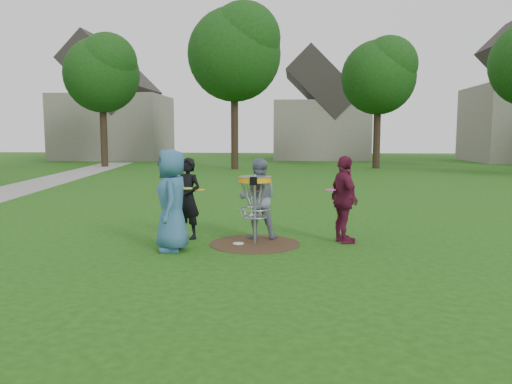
# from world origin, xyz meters

# --- Properties ---
(ground) EXTENTS (100.00, 100.00, 0.00)m
(ground) POSITION_xyz_m (0.00, 0.00, 0.00)
(ground) COLOR #19470F
(ground) RESTS_ON ground
(dirt_patch) EXTENTS (1.80, 1.80, 0.01)m
(dirt_patch) POSITION_xyz_m (0.00, 0.00, 0.00)
(dirt_patch) COLOR #47331E
(dirt_patch) RESTS_ON ground
(concrete_path) EXTENTS (7.75, 39.92, 0.02)m
(concrete_path) POSITION_xyz_m (-10.00, 8.00, 0.01)
(concrete_path) COLOR #9E9E99
(concrete_path) RESTS_ON ground
(player_blue) EXTENTS (0.79, 1.03, 1.89)m
(player_blue) POSITION_xyz_m (-1.49, -0.68, 0.94)
(player_blue) COLOR #305F86
(player_blue) RESTS_ON ground
(player_black) EXTENTS (0.73, 0.64, 1.68)m
(player_black) POSITION_xyz_m (-1.42, 0.41, 0.84)
(player_black) COLOR black
(player_black) RESTS_ON ground
(player_grey) EXTENTS (0.87, 0.71, 1.67)m
(player_grey) POSITION_xyz_m (0.02, 0.54, 0.84)
(player_grey) COLOR slate
(player_grey) RESTS_ON ground
(player_maroon) EXTENTS (0.75, 1.10, 1.74)m
(player_maroon) POSITION_xyz_m (1.76, 0.25, 0.87)
(player_maroon) COLOR maroon
(player_maroon) RESTS_ON ground
(disc_on_grass) EXTENTS (0.22, 0.22, 0.02)m
(disc_on_grass) POSITION_xyz_m (-0.32, -0.05, 0.01)
(disc_on_grass) COLOR white
(disc_on_grass) RESTS_ON ground
(disc_golf_basket) EXTENTS (0.66, 0.67, 1.38)m
(disc_golf_basket) POSITION_xyz_m (0.00, -0.00, 1.02)
(disc_golf_basket) COLOR #9EA0A5
(disc_golf_basket) RESTS_ON ground
(held_discs) EXTENTS (2.94, 1.12, 0.15)m
(held_discs) POSITION_xyz_m (-0.22, 0.06, 1.07)
(held_discs) COLOR #C8FB1B
(held_discs) RESTS_ON ground
(tree_row) EXTENTS (51.20, 17.42, 9.90)m
(tree_row) POSITION_xyz_m (0.44, 20.67, 6.21)
(tree_row) COLOR #38281C
(tree_row) RESTS_ON ground
(house_row) EXTENTS (44.50, 10.65, 11.62)m
(house_row) POSITION_xyz_m (4.78, 33.07, 4.14)
(house_row) COLOR gray
(house_row) RESTS_ON ground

